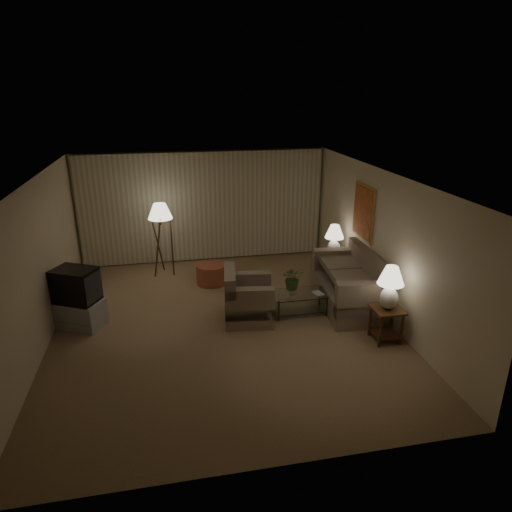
{
  "coord_description": "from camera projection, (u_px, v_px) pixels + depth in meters",
  "views": [
    {
      "loc": [
        -0.88,
        -7.44,
        4.09
      ],
      "look_at": [
        0.74,
        0.6,
        1.05
      ],
      "focal_mm": 32.0,
      "sensor_mm": 36.0,
      "label": 1
    }
  ],
  "objects": [
    {
      "name": "armchair",
      "position": [
        249.0,
        300.0,
        8.43
      ],
      "size": [
        1.16,
        1.12,
        0.78
      ],
      "rotation": [
        0.0,
        0.0,
        1.44
      ],
      "color": "gray",
      "rests_on": "ground"
    },
    {
      "name": "crt_tv",
      "position": [
        76.0,
        285.0,
        8.05
      ],
      "size": [
        1.14,
        1.11,
        0.62
      ],
      "primitive_type": "cube",
      "rotation": [
        0.0,
        0.0,
        -0.48
      ],
      "color": "black",
      "rests_on": "tv_cabinet"
    },
    {
      "name": "book",
      "position": [
        314.0,
        294.0,
        8.61
      ],
      "size": [
        0.21,
        0.25,
        0.02
      ],
      "primitive_type": "imported",
      "rotation": [
        0.0,
        0.0,
        0.22
      ],
      "color": "olive",
      "rests_on": "coffee_table"
    },
    {
      "name": "sofa",
      "position": [
        348.0,
        286.0,
        8.93
      ],
      "size": [
        2.16,
        1.35,
        0.88
      ],
      "rotation": [
        0.0,
        0.0,
        -1.66
      ],
      "color": "gray",
      "rests_on": "ground"
    },
    {
      "name": "room_shell",
      "position": [
        212.0,
        211.0,
        9.2
      ],
      "size": [
        6.04,
        7.02,
        2.72
      ],
      "color": "beige",
      "rests_on": "ground"
    },
    {
      "name": "floor_lamp",
      "position": [
        162.0,
        238.0,
        10.34
      ],
      "size": [
        0.54,
        0.54,
        1.68
      ],
      "color": "#3D1F10",
      "rests_on": "ground"
    },
    {
      "name": "table_lamp_far",
      "position": [
        334.0,
        238.0,
        9.9
      ],
      "size": [
        0.41,
        0.41,
        0.71
      ],
      "color": "silver",
      "rests_on": "side_table_far"
    },
    {
      "name": "vase",
      "position": [
        293.0,
        291.0,
        8.61
      ],
      "size": [
        0.14,
        0.14,
        0.14
      ],
      "primitive_type": "imported",
      "rotation": [
        0.0,
        0.0,
        0.07
      ],
      "color": "white",
      "rests_on": "coffee_table"
    },
    {
      "name": "tv_cabinet",
      "position": [
        80.0,
        313.0,
        8.24
      ],
      "size": [
        1.24,
        1.19,
        0.5
      ],
      "primitive_type": "cube",
      "rotation": [
        0.0,
        0.0,
        -0.48
      ],
      "color": "#9C9C9F",
      "rests_on": "ground"
    },
    {
      "name": "ottoman",
      "position": [
        211.0,
        274.0,
        10.07
      ],
      "size": [
        0.83,
        0.83,
        0.44
      ],
      "primitive_type": "cylinder",
      "rotation": [
        0.0,
        0.0,
        0.31
      ],
      "color": "#AD533A",
      "rests_on": "ground"
    },
    {
      "name": "side_table_near",
      "position": [
        386.0,
        319.0,
        7.73
      ],
      "size": [
        0.49,
        0.49,
        0.6
      ],
      "color": "#3D1F10",
      "rests_on": "ground"
    },
    {
      "name": "coffee_table",
      "position": [
        300.0,
        300.0,
        8.71
      ],
      "size": [
        1.09,
        0.59,
        0.41
      ],
      "color": "silver",
      "rests_on": "ground"
    },
    {
      "name": "side_table_far",
      "position": [
        333.0,
        264.0,
        10.11
      ],
      "size": [
        0.55,
        0.46,
        0.6
      ],
      "color": "#3D1F10",
      "rests_on": "ground"
    },
    {
      "name": "ground",
      "position": [
        223.0,
        323.0,
        8.42
      ],
      "size": [
        7.0,
        7.0,
        0.0
      ],
      "primitive_type": "plane",
      "color": "#987654",
      "rests_on": "ground"
    },
    {
      "name": "table_lamp_near",
      "position": [
        390.0,
        284.0,
        7.5
      ],
      "size": [
        0.44,
        0.44,
        0.76
      ],
      "color": "silver",
      "rests_on": "side_table_near"
    },
    {
      "name": "flowers",
      "position": [
        293.0,
        276.0,
        8.5
      ],
      "size": [
        0.45,
        0.4,
        0.46
      ],
      "primitive_type": "imported",
      "rotation": [
        0.0,
        0.0,
        -0.11
      ],
      "color": "#46682E",
      "rests_on": "vase"
    }
  ]
}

